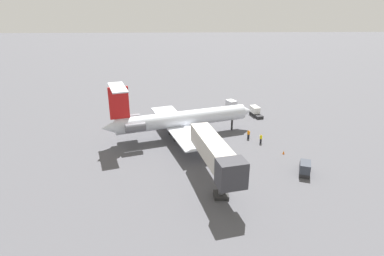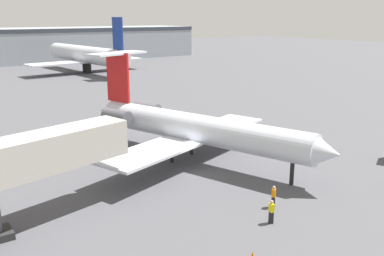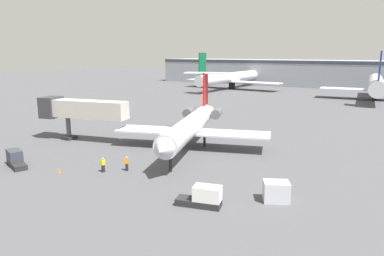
{
  "view_description": "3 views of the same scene",
  "coord_description": "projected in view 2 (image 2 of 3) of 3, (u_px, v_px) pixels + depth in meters",
  "views": [
    {
      "loc": [
        -51.19,
        1.79,
        22.86
      ],
      "look_at": [
        0.69,
        -0.03,
        2.21
      ],
      "focal_mm": 30.23,
      "sensor_mm": 36.0,
      "label": 1
    },
    {
      "loc": [
        -21.43,
        -30.7,
        13.85
      ],
      "look_at": [
        1.94,
        2.2,
        3.34
      ],
      "focal_mm": 40.41,
      "sensor_mm": 36.0,
      "label": 2
    },
    {
      "loc": [
        27.05,
        -39.43,
        13.29
      ],
      "look_at": [
        1.8,
        2.7,
        2.8
      ],
      "focal_mm": 33.3,
      "sensor_mm": 36.0,
      "label": 3
    }
  ],
  "objects": [
    {
      "name": "ground_plane",
      "position": [
        189.0,
        172.0,
        39.74
      ],
      "size": [
        400.0,
        400.0,
        0.1
      ],
      "primitive_type": "cube",
      "color": "#4C4C51"
    },
    {
      "name": "regional_jet",
      "position": [
        191.0,
        127.0,
        41.84
      ],
      "size": [
        21.96,
        27.03,
        10.07
      ],
      "color": "silver",
      "rests_on": "ground_plane"
    },
    {
      "name": "jet_bridge",
      "position": [
        19.0,
        160.0,
        27.93
      ],
      "size": [
        14.36,
        5.99,
        6.51
      ],
      "color": "#B7B2A8",
      "rests_on": "ground_plane"
    },
    {
      "name": "ground_crew_marshaller",
      "position": [
        273.0,
        196.0,
        32.04
      ],
      "size": [
        0.48,
        0.45,
        1.69
      ],
      "color": "black",
      "rests_on": "ground_plane"
    },
    {
      "name": "ground_crew_loader",
      "position": [
        271.0,
        212.0,
        29.56
      ],
      "size": [
        0.38,
        0.46,
        1.69
      ],
      "color": "black",
      "rests_on": "ground_plane"
    },
    {
      "name": "traffic_cone_near",
      "position": [
        253.0,
        256.0,
        25.21
      ],
      "size": [
        0.36,
        0.36,
        0.55
      ],
      "color": "orange",
      "rests_on": "ground_plane"
    },
    {
      "name": "parked_airliner_west_mid",
      "position": [
        86.0,
        55.0,
        107.42
      ],
      "size": [
        29.96,
        35.4,
        13.58
      ],
      "color": "silver",
      "rests_on": "ground_plane"
    }
  ]
}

